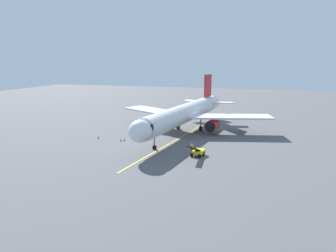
{
  "coord_description": "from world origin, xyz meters",
  "views": [
    {
      "loc": [
        -16.17,
        62.22,
        14.78
      ],
      "look_at": [
        0.63,
        8.35,
        3.0
      ],
      "focal_mm": 33.53,
      "sensor_mm": 36.0,
      "label": 1
    }
  ],
  "objects_px": {
    "airplane": "(185,114)",
    "safety_cone_nose_right": "(199,160)",
    "safety_cone_wing_starboard": "(98,137)",
    "ground_crew_marshaller": "(192,148)",
    "safety_cone_wing_port": "(124,139)",
    "safety_cone_nose_left": "(121,140)",
    "belt_loader_near_nose": "(198,152)"
  },
  "relations": [
    {
      "from": "safety_cone_wing_starboard",
      "to": "airplane",
      "type": "bearing_deg",
      "value": -145.96
    },
    {
      "from": "belt_loader_near_nose",
      "to": "safety_cone_wing_starboard",
      "type": "xyz_separation_m",
      "value": [
        20.75,
        -5.38,
        -0.44
      ]
    },
    {
      "from": "safety_cone_nose_left",
      "to": "safety_cone_wing_port",
      "type": "bearing_deg",
      "value": -141.81
    },
    {
      "from": "safety_cone_nose_right",
      "to": "safety_cone_wing_port",
      "type": "xyz_separation_m",
      "value": [
        16.02,
        -8.4,
        0.0
      ]
    },
    {
      "from": "airplane",
      "to": "safety_cone_wing_port",
      "type": "distance_m",
      "value": 13.99
    },
    {
      "from": "belt_loader_near_nose",
      "to": "safety_cone_wing_starboard",
      "type": "relative_size",
      "value": 8.6
    },
    {
      "from": "safety_cone_nose_left",
      "to": "ground_crew_marshaller",
      "type": "bearing_deg",
      "value": 164.3
    },
    {
      "from": "belt_loader_near_nose",
      "to": "ground_crew_marshaller",
      "type": "bearing_deg",
      "value": -37.28
    },
    {
      "from": "belt_loader_near_nose",
      "to": "safety_cone_wing_starboard",
      "type": "distance_m",
      "value": 21.44
    },
    {
      "from": "safety_cone_nose_left",
      "to": "safety_cone_wing_starboard",
      "type": "bearing_deg",
      "value": -4.16
    },
    {
      "from": "airplane",
      "to": "safety_cone_nose_right",
      "type": "height_order",
      "value": "airplane"
    },
    {
      "from": "safety_cone_nose_left",
      "to": "safety_cone_wing_port",
      "type": "xyz_separation_m",
      "value": [
        -0.52,
        -0.41,
        0.0
      ]
    },
    {
      "from": "ground_crew_marshaller",
      "to": "safety_cone_wing_port",
      "type": "xyz_separation_m",
      "value": [
        14.06,
        -4.51,
        -0.61
      ]
    },
    {
      "from": "safety_cone_wing_starboard",
      "to": "belt_loader_near_nose",
      "type": "bearing_deg",
      "value": 165.48
    },
    {
      "from": "safety_cone_nose_left",
      "to": "safety_cone_wing_starboard",
      "type": "xyz_separation_m",
      "value": [
        4.97,
        -0.36,
        0.0
      ]
    },
    {
      "from": "airplane",
      "to": "belt_loader_near_nose",
      "type": "relative_size",
      "value": 8.52
    },
    {
      "from": "safety_cone_nose_right",
      "to": "safety_cone_wing_starboard",
      "type": "height_order",
      "value": "same"
    },
    {
      "from": "airplane",
      "to": "safety_cone_nose_right",
      "type": "xyz_separation_m",
      "value": [
        -6.83,
        18.27,
        -3.73
      ]
    },
    {
      "from": "safety_cone_wing_port",
      "to": "airplane",
      "type": "bearing_deg",
      "value": -132.97
    },
    {
      "from": "belt_loader_near_nose",
      "to": "safety_cone_wing_port",
      "type": "bearing_deg",
      "value": -19.55
    },
    {
      "from": "safety_cone_nose_right",
      "to": "belt_loader_near_nose",
      "type": "bearing_deg",
      "value": -75.88
    },
    {
      "from": "airplane",
      "to": "safety_cone_wing_starboard",
      "type": "height_order",
      "value": "airplane"
    },
    {
      "from": "airplane",
      "to": "safety_cone_nose_left",
      "type": "xyz_separation_m",
      "value": [
        9.71,
        10.27,
        -3.73
      ]
    },
    {
      "from": "safety_cone_wing_port",
      "to": "safety_cone_nose_right",
      "type": "bearing_deg",
      "value": 152.31
    },
    {
      "from": "safety_cone_nose_right",
      "to": "safety_cone_wing_port",
      "type": "distance_m",
      "value": 18.09
    },
    {
      "from": "airplane",
      "to": "ground_crew_marshaller",
      "type": "bearing_deg",
      "value": 108.74
    },
    {
      "from": "airplane",
      "to": "safety_cone_wing_port",
      "type": "bearing_deg",
      "value": 47.03
    },
    {
      "from": "airplane",
      "to": "safety_cone_nose_right",
      "type": "distance_m",
      "value": 19.86
    },
    {
      "from": "ground_crew_marshaller",
      "to": "safety_cone_nose_left",
      "type": "height_order",
      "value": "ground_crew_marshaller"
    },
    {
      "from": "ground_crew_marshaller",
      "to": "belt_loader_near_nose",
      "type": "xyz_separation_m",
      "value": [
        -1.2,
        0.92,
        -0.17
      ]
    },
    {
      "from": "airplane",
      "to": "ground_crew_marshaller",
      "type": "relative_size",
      "value": 23.58
    },
    {
      "from": "ground_crew_marshaller",
      "to": "safety_cone_nose_left",
      "type": "relative_size",
      "value": 3.11
    }
  ]
}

